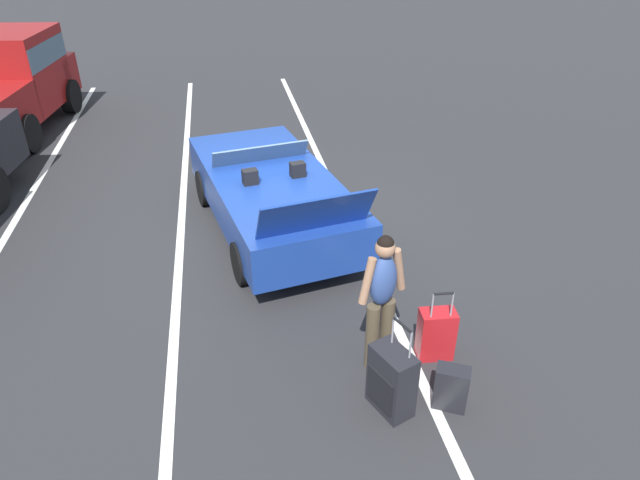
% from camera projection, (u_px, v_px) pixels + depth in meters
% --- Properties ---
extents(ground_plane, '(80.00, 80.00, 0.00)m').
position_uv_depth(ground_plane, '(273.00, 228.00, 9.15)').
color(ground_plane, '#28282B').
extents(lot_line_near, '(18.00, 0.12, 0.01)m').
position_uv_depth(lot_line_near, '(348.00, 222.00, 9.34)').
color(lot_line_near, silver).
rests_on(lot_line_near, ground_plane).
extents(lot_line_mid, '(18.00, 0.12, 0.01)m').
position_uv_depth(lot_line_mid, '(181.00, 236.00, 8.93)').
color(lot_line_mid, silver).
rests_on(lot_line_mid, ground_plane).
extents(convertible_car, '(4.43, 2.53, 1.51)m').
position_uv_depth(convertible_car, '(268.00, 190.00, 9.01)').
color(convertible_car, navy).
rests_on(convertible_car, ground_plane).
extents(suitcase_large_black, '(0.55, 0.44, 1.06)m').
position_uv_depth(suitcase_large_black, '(391.00, 381.00, 5.71)').
color(suitcase_large_black, black).
rests_on(suitcase_large_black, ground_plane).
extents(suitcase_medium_bright, '(0.27, 0.42, 0.94)m').
position_uv_depth(suitcase_medium_bright, '(436.00, 334.00, 6.42)').
color(suitcase_medium_bright, red).
rests_on(suitcase_medium_bright, ground_plane).
extents(suitcase_small_carryon, '(0.33, 0.39, 0.50)m').
position_uv_depth(suitcase_small_carryon, '(451.00, 388.00, 5.79)').
color(suitcase_small_carryon, black).
rests_on(suitcase_small_carryon, ground_plane).
extents(traveler_person, '(0.32, 0.59, 1.65)m').
position_uv_depth(traveler_person, '(382.00, 295.00, 6.02)').
color(traveler_person, '#4C3F2D').
rests_on(traveler_person, ground_plane).
extents(parked_pickup_truck_near, '(5.21, 2.60, 2.10)m').
position_uv_depth(parked_pickup_truck_near, '(2.00, 82.00, 12.55)').
color(parked_pickup_truck_near, maroon).
rests_on(parked_pickup_truck_near, ground_plane).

